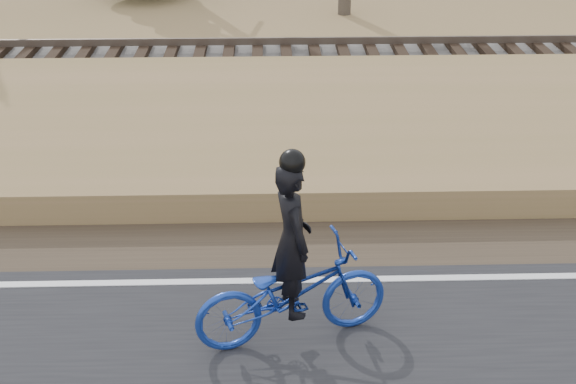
{
  "coord_description": "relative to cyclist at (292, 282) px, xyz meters",
  "views": [
    {
      "loc": [
        -3.43,
        -7.98,
        5.24
      ],
      "look_at": [
        -3.19,
        0.5,
        1.1
      ],
      "focal_mm": 50.0,
      "sensor_mm": 36.0,
      "label": 1
    }
  ],
  "objects": [
    {
      "name": "ground",
      "position": [
        3.19,
        0.92,
        -0.75
      ],
      "size": [
        120.0,
        120.0,
        0.0
      ],
      "primitive_type": "plane",
      "color": "olive",
      "rests_on": "ground"
    },
    {
      "name": "edge_line",
      "position": [
        3.19,
        1.12,
        -0.68
      ],
      "size": [
        120.0,
        0.12,
        0.01
      ],
      "primitive_type": "cube",
      "color": "silver",
      "rests_on": "road"
    },
    {
      "name": "shoulder",
      "position": [
        3.19,
        2.12,
        -0.73
      ],
      "size": [
        120.0,
        1.6,
        0.04
      ],
      "primitive_type": "cube",
      "color": "#473A2B",
      "rests_on": "ground"
    },
    {
      "name": "embankment",
      "position": [
        3.19,
        5.12,
        -0.53
      ],
      "size": [
        120.0,
        5.0,
        0.44
      ],
      "primitive_type": "cube",
      "color": "olive",
      "rests_on": "ground"
    },
    {
      "name": "ballast",
      "position": [
        3.19,
        8.92,
        -0.52
      ],
      "size": [
        120.0,
        3.0,
        0.45
      ],
      "primitive_type": "cube",
      "color": "slate",
      "rests_on": "ground"
    },
    {
      "name": "railroad",
      "position": [
        3.19,
        8.92,
        -0.22
      ],
      "size": [
        120.0,
        2.4,
        0.29
      ],
      "color": "black",
      "rests_on": "ballast"
    },
    {
      "name": "cyclist",
      "position": [
        0.0,
        0.0,
        0.0
      ],
      "size": [
        2.21,
        1.27,
        2.18
      ],
      "rotation": [
        0.0,
        0.0,
        1.85
      ],
      "color": "navy",
      "rests_on": "road"
    }
  ]
}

